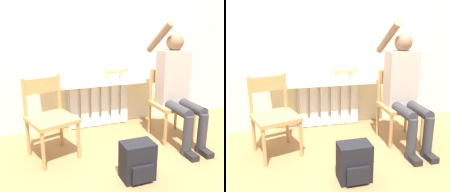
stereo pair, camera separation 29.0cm
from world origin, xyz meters
TOP-DOWN VIEW (x-y plane):
  - ground_plane at (0.00, 0.00)m, footprint 12.00×12.00m
  - wall_with_window at (0.00, 1.23)m, footprint 7.00×0.06m
  - radiator at (0.00, 1.15)m, footprint 0.81×0.08m
  - windowsill at (0.00, 1.07)m, footprint 1.49×0.26m
  - window_glass at (0.00, 1.20)m, footprint 1.43×0.01m
  - chair_left at (-0.70, 0.54)m, footprint 0.53×0.53m
  - chair_right at (0.69, 0.54)m, footprint 0.43×0.43m
  - person at (0.69, 0.43)m, footprint 0.36×1.01m
  - cat at (0.21, 1.07)m, footprint 0.46×0.10m
  - backpack at (-0.06, -0.15)m, footprint 0.28×0.22m

SIDE VIEW (x-z plane):
  - ground_plane at x=0.00m, z-range 0.00..0.00m
  - backpack at x=-0.06m, z-range 0.00..0.34m
  - radiator at x=0.00m, z-range 0.00..0.58m
  - chair_left at x=-0.70m, z-range 0.02..0.83m
  - chair_right at x=0.69m, z-range 0.02..0.83m
  - windowsill at x=0.00m, z-range 0.58..0.63m
  - person at x=0.69m, z-range -0.01..1.34m
  - cat at x=0.21m, z-range 0.65..0.85m
  - window_glass at x=0.00m, z-range 0.63..1.67m
  - wall_with_window at x=0.00m, z-range 0.00..2.70m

